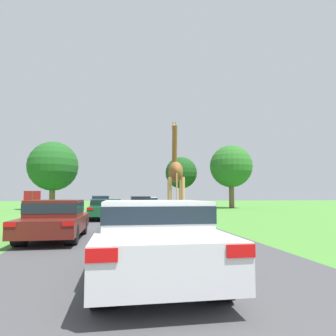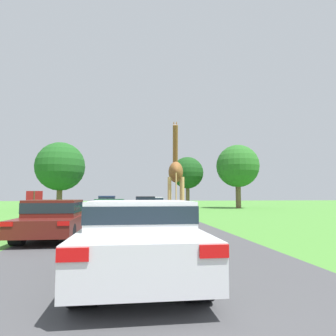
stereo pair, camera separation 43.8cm
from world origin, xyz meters
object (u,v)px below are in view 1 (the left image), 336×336
(car_verge_right, at_px, (149,203))
(car_queue_left, at_px, (101,202))
(giraffe_near_road, at_px, (176,174))
(car_lead_maroon, at_px, (153,236))
(car_rear_follower, at_px, (55,218))
(tree_right_cluster, at_px, (181,173))
(tree_centre_back, at_px, (53,166))
(tree_left_edge, at_px, (231,166))
(car_far_ahead, at_px, (140,204))
(car_queue_right, at_px, (106,208))
(sign_post, at_px, (32,202))

(car_verge_right, bearing_deg, car_queue_left, 172.47)
(giraffe_near_road, xyz_separation_m, car_queue_left, (-4.31, 18.75, -1.69))
(giraffe_near_road, distance_m, car_queue_left, 19.31)
(car_lead_maroon, height_order, car_rear_follower, car_lead_maroon)
(car_rear_follower, bearing_deg, tree_right_cluster, 68.94)
(giraffe_near_road, xyz_separation_m, tree_right_cluster, (5.00, 22.63, 1.74))
(tree_centre_back, bearing_deg, car_lead_maroon, -74.71)
(giraffe_near_road, relative_size, tree_left_edge, 0.70)
(car_queue_left, height_order, car_verge_right, car_queue_left)
(car_far_ahead, height_order, tree_centre_back, tree_centre_back)
(car_far_ahead, relative_size, tree_left_edge, 0.62)
(car_far_ahead, distance_m, car_rear_follower, 15.21)
(car_far_ahead, bearing_deg, car_queue_left, 119.42)
(car_far_ahead, bearing_deg, car_queue_right, -111.45)
(car_queue_left, distance_m, tree_centre_back, 6.42)
(giraffe_near_road, xyz_separation_m, sign_post, (-6.26, 0.92, -1.28))
(car_queue_left, xyz_separation_m, car_verge_right, (4.91, -0.65, -0.05))
(tree_left_edge, distance_m, tree_right_cluster, 6.04)
(giraffe_near_road, xyz_separation_m, car_lead_maroon, (-1.86, -7.61, -1.70))
(car_queue_right, height_order, tree_right_cluster, tree_right_cluster)
(car_far_ahead, relative_size, tree_right_cluster, 0.74)
(car_far_ahead, distance_m, tree_right_cluster, 12.24)
(car_lead_maroon, relative_size, tree_right_cluster, 0.68)
(car_verge_right, height_order, tree_centre_back, tree_centre_back)
(sign_post, bearing_deg, car_verge_right, 68.23)
(car_far_ahead, relative_size, tree_centre_back, 0.63)
(car_verge_right, bearing_deg, giraffe_near_road, -91.90)
(tree_centre_back, bearing_deg, car_far_ahead, -40.95)
(tree_left_edge, xyz_separation_m, sign_post, (-16.69, -19.14, -3.66))
(tree_centre_back, bearing_deg, car_verge_right, -10.14)
(tree_left_edge, bearing_deg, tree_centre_back, -179.48)
(sign_post, bearing_deg, car_rear_follower, -63.23)
(car_lead_maroon, bearing_deg, tree_centre_back, 105.29)
(car_lead_maroon, distance_m, car_verge_right, 25.83)
(car_verge_right, height_order, sign_post, sign_post)
(tree_right_cluster, bearing_deg, car_rear_follower, -111.06)
(car_verge_right, relative_size, car_rear_follower, 1.00)
(car_queue_right, bearing_deg, car_rear_follower, -99.41)
(car_queue_right, distance_m, car_rear_follower, 8.35)
(car_queue_left, xyz_separation_m, car_rear_follower, (-0.30, -21.09, -0.04))
(car_lead_maroon, bearing_deg, tree_left_edge, 66.04)
(tree_right_cluster, bearing_deg, car_verge_right, -134.18)
(car_queue_left, bearing_deg, tree_left_edge, 5.10)
(car_lead_maroon, bearing_deg, car_rear_follower, 117.53)
(tree_right_cluster, bearing_deg, tree_left_edge, -25.28)
(car_queue_left, xyz_separation_m, tree_centre_back, (-5.07, 1.14, 3.77))
(tree_centre_back, bearing_deg, car_queue_left, -12.62)
(car_lead_maroon, bearing_deg, car_queue_left, 95.31)
(car_far_ahead, height_order, car_verge_right, car_far_ahead)
(car_queue_left, xyz_separation_m, car_far_ahead, (3.60, -6.39, -0.00))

